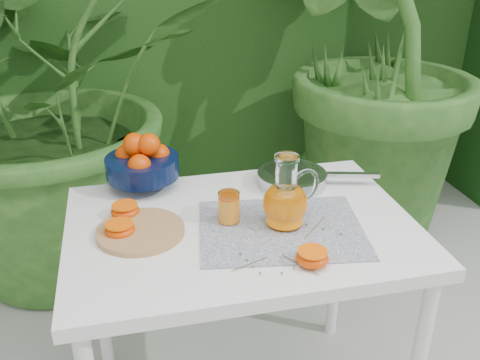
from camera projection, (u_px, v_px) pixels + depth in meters
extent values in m
imported|color=#24551D|center=(50.00, 85.00, 2.34)|extent=(2.38, 2.38, 1.79)
imported|color=#24551D|center=(366.00, 46.00, 2.53)|extent=(2.83, 2.83, 2.01)
cube|color=white|center=(242.00, 229.00, 1.56)|extent=(1.00, 0.70, 0.04)
cylinder|color=white|center=(99.00, 292.00, 1.89)|extent=(0.04, 0.04, 0.71)
cylinder|color=white|center=(337.00, 259.00, 2.07)|extent=(0.04, 0.04, 0.71)
cube|color=#0B1640|center=(281.00, 229.00, 1.52)|extent=(0.51, 0.42, 0.00)
cylinder|color=#AD7E4E|center=(141.00, 231.00, 1.49)|extent=(0.29, 0.29, 0.02)
cylinder|color=black|center=(144.00, 181.00, 1.76)|extent=(0.10, 0.10, 0.04)
cylinder|color=black|center=(142.00, 167.00, 1.73)|extent=(0.28, 0.28, 0.07)
sphere|color=#E94202|center=(127.00, 155.00, 1.74)|extent=(0.09, 0.09, 0.07)
sphere|color=#E94202|center=(159.00, 155.00, 1.75)|extent=(0.09, 0.09, 0.07)
sphere|color=#E94202|center=(139.00, 166.00, 1.67)|extent=(0.09, 0.09, 0.07)
sphere|color=#E94202|center=(144.00, 151.00, 1.78)|extent=(0.09, 0.09, 0.07)
sphere|color=#E94202|center=(135.00, 144.00, 1.70)|extent=(0.09, 0.09, 0.08)
sphere|color=#E94202|center=(149.00, 144.00, 1.69)|extent=(0.08, 0.08, 0.07)
cylinder|color=white|center=(284.00, 222.00, 1.54)|extent=(0.13, 0.13, 0.01)
ellipsoid|color=white|center=(285.00, 203.00, 1.51)|extent=(0.17, 0.17, 0.12)
cylinder|color=white|center=(286.00, 173.00, 1.47)|extent=(0.08, 0.08, 0.08)
cylinder|color=white|center=(287.00, 158.00, 1.45)|extent=(0.09, 0.09, 0.01)
torus|color=white|center=(304.00, 185.00, 1.52)|extent=(0.10, 0.05, 0.10)
cylinder|color=orange|center=(285.00, 207.00, 1.52)|extent=(0.13, 0.13, 0.09)
cylinder|color=white|center=(229.00, 207.00, 1.53)|extent=(0.06, 0.06, 0.09)
cylinder|color=orange|center=(229.00, 209.00, 1.54)|extent=(0.06, 0.06, 0.07)
cylinder|color=orange|center=(229.00, 197.00, 1.52)|extent=(0.05, 0.05, 0.00)
cylinder|color=#A9A9AD|center=(292.00, 178.00, 1.77)|extent=(0.28, 0.28, 0.04)
cylinder|color=white|center=(292.00, 173.00, 1.76)|extent=(0.25, 0.25, 0.01)
cube|color=#A9A9AD|center=(353.00, 175.00, 1.76)|extent=(0.17, 0.06, 0.01)
ellipsoid|color=#E94202|center=(120.00, 230.00, 1.48)|extent=(0.11, 0.11, 0.04)
cylinder|color=orange|center=(119.00, 224.00, 1.47)|extent=(0.10, 0.10, 0.00)
ellipsoid|color=#E94202|center=(125.00, 211.00, 1.57)|extent=(0.11, 0.11, 0.04)
cylinder|color=orange|center=(125.00, 205.00, 1.57)|extent=(0.10, 0.10, 0.00)
ellipsoid|color=#E94202|center=(312.00, 258.00, 1.36)|extent=(0.11, 0.11, 0.04)
cylinder|color=orange|center=(313.00, 251.00, 1.35)|extent=(0.10, 0.10, 0.00)
cylinder|color=brown|center=(300.00, 265.00, 1.35)|extent=(0.06, 0.10, 0.00)
sphere|color=#446334|center=(282.00, 273.00, 1.31)|extent=(0.01, 0.01, 0.01)
sphere|color=#446334|center=(294.00, 267.00, 1.34)|extent=(0.01, 0.01, 0.01)
sphere|color=#446334|center=(306.00, 261.00, 1.36)|extent=(0.01, 0.01, 0.01)
sphere|color=#446334|center=(318.00, 255.00, 1.39)|extent=(0.01, 0.01, 0.01)
cylinder|color=brown|center=(315.00, 227.00, 1.52)|extent=(0.10, 0.10, 0.00)
sphere|color=#446334|center=(290.00, 220.00, 1.55)|extent=(0.01, 0.01, 0.01)
sphere|color=#446334|center=(306.00, 224.00, 1.53)|extent=(0.01, 0.01, 0.01)
sphere|color=#446334|center=(323.00, 229.00, 1.50)|extent=(0.01, 0.01, 0.01)
sphere|color=#446334|center=(341.00, 234.00, 1.48)|extent=(0.01, 0.01, 0.01)
cylinder|color=brown|center=(250.00, 264.00, 1.36)|extent=(0.10, 0.04, 0.00)
sphere|color=#446334|center=(260.00, 273.00, 1.32)|extent=(0.01, 0.01, 0.01)
sphere|color=#446334|center=(253.00, 266.00, 1.34)|extent=(0.01, 0.01, 0.01)
sphere|color=#446334|center=(247.00, 260.00, 1.37)|extent=(0.01, 0.01, 0.01)
sphere|color=#446334|center=(241.00, 253.00, 1.39)|extent=(0.01, 0.01, 0.01)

